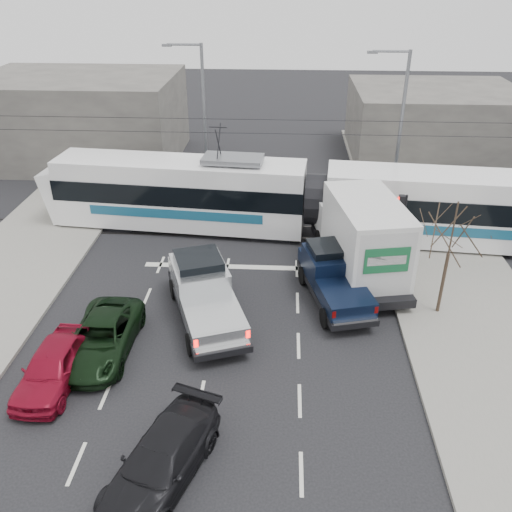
# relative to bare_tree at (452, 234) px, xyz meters

# --- Properties ---
(ground) EXTENTS (120.00, 120.00, 0.00)m
(ground) POSITION_rel_bare_tree_xyz_m (-7.60, -2.50, -3.79)
(ground) COLOR black
(ground) RESTS_ON ground
(sidewalk_right) EXTENTS (6.00, 60.00, 0.15)m
(sidewalk_right) POSITION_rel_bare_tree_xyz_m (1.40, -2.50, -3.72)
(sidewalk_right) COLOR gray
(sidewalk_right) RESTS_ON ground
(rails) EXTENTS (60.00, 1.60, 0.03)m
(rails) POSITION_rel_bare_tree_xyz_m (-7.60, 7.50, -3.78)
(rails) COLOR #33302D
(rails) RESTS_ON ground
(building_left) EXTENTS (14.00, 10.00, 6.00)m
(building_left) POSITION_rel_bare_tree_xyz_m (-21.60, 19.50, -0.79)
(building_left) COLOR slate
(building_left) RESTS_ON ground
(building_right) EXTENTS (12.00, 10.00, 5.00)m
(building_right) POSITION_rel_bare_tree_xyz_m (4.40, 21.50, -1.29)
(building_right) COLOR slate
(building_right) RESTS_ON ground
(bare_tree) EXTENTS (2.40, 2.40, 5.00)m
(bare_tree) POSITION_rel_bare_tree_xyz_m (0.00, 0.00, 0.00)
(bare_tree) COLOR #47382B
(bare_tree) RESTS_ON ground
(traffic_signal) EXTENTS (0.44, 0.44, 3.60)m
(traffic_signal) POSITION_rel_bare_tree_xyz_m (-1.13, 4.00, -1.05)
(traffic_signal) COLOR black
(traffic_signal) RESTS_ON ground
(street_lamp_near) EXTENTS (2.38, 0.25, 9.00)m
(street_lamp_near) POSITION_rel_bare_tree_xyz_m (-0.29, 11.50, 1.32)
(street_lamp_near) COLOR slate
(street_lamp_near) RESTS_ON ground
(street_lamp_far) EXTENTS (2.38, 0.25, 9.00)m
(street_lamp_far) POSITION_rel_bare_tree_xyz_m (-11.79, 13.50, 1.32)
(street_lamp_far) COLOR slate
(street_lamp_far) RESTS_ON ground
(catenary) EXTENTS (60.00, 0.20, 7.00)m
(catenary) POSITION_rel_bare_tree_xyz_m (-7.60, 7.50, 0.09)
(catenary) COLOR black
(catenary) RESTS_ON ground
(tram) EXTENTS (28.23, 5.39, 5.73)m
(tram) POSITION_rel_bare_tree_xyz_m (-5.02, 7.22, -1.76)
(tram) COLOR white
(tram) RESTS_ON ground
(silver_pickup) EXTENTS (4.22, 6.79, 2.34)m
(silver_pickup) POSITION_rel_bare_tree_xyz_m (-9.85, -0.56, -2.63)
(silver_pickup) COLOR black
(silver_pickup) RESTS_ON ground
(box_truck) EXTENTS (4.12, 8.28, 3.96)m
(box_truck) POSITION_rel_bare_tree_xyz_m (-3.03, 3.26, -1.84)
(box_truck) COLOR black
(box_truck) RESTS_ON ground
(navy_pickup) EXTENTS (3.22, 5.71, 2.27)m
(navy_pickup) POSITION_rel_bare_tree_xyz_m (-4.40, 1.01, -2.67)
(navy_pickup) COLOR black
(navy_pickup) RESTS_ON ground
(green_car) EXTENTS (2.35, 4.99, 1.38)m
(green_car) POSITION_rel_bare_tree_xyz_m (-13.36, -3.29, -3.10)
(green_car) COLOR black
(green_car) RESTS_ON ground
(red_car) EXTENTS (1.87, 4.34, 1.46)m
(red_car) POSITION_rel_bare_tree_xyz_m (-14.53, -5.05, -3.06)
(red_car) COLOR maroon
(red_car) RESTS_ON ground
(dark_car) EXTENTS (3.42, 5.19, 1.40)m
(dark_car) POSITION_rel_bare_tree_xyz_m (-9.91, -8.83, -3.09)
(dark_car) COLOR black
(dark_car) RESTS_ON ground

